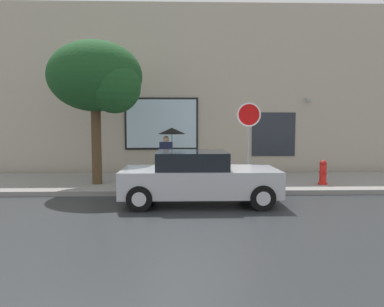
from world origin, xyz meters
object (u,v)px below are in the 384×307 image
at_px(parked_car, 198,178).
at_px(street_tree, 99,79).
at_px(pedestrian_with_umbrella, 170,138).
at_px(fire_hydrant, 323,173).
at_px(stop_sign, 249,127).

relative_size(parked_car, street_tree, 0.88).
bearing_deg(parked_car, pedestrian_with_umbrella, 105.09).
xyz_separation_m(fire_hydrant, stop_sign, (-2.52, -0.25, 1.48)).
xyz_separation_m(fire_hydrant, street_tree, (-7.31, 0.27, 3.04)).
height_order(fire_hydrant, street_tree, street_tree).
bearing_deg(pedestrian_with_umbrella, street_tree, -159.84).
xyz_separation_m(pedestrian_with_umbrella, street_tree, (-2.26, -0.83, 1.96)).
relative_size(parked_car, stop_sign, 1.56).
distance_m(pedestrian_with_umbrella, stop_sign, 2.90).
xyz_separation_m(parked_car, pedestrian_with_umbrella, (-0.85, 3.14, 0.93)).
bearing_deg(parked_car, street_tree, 143.42).
distance_m(parked_car, stop_sign, 2.80).
bearing_deg(fire_hydrant, parked_car, -154.14).
relative_size(pedestrian_with_umbrella, stop_sign, 0.70).
distance_m(fire_hydrant, stop_sign, 2.93).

